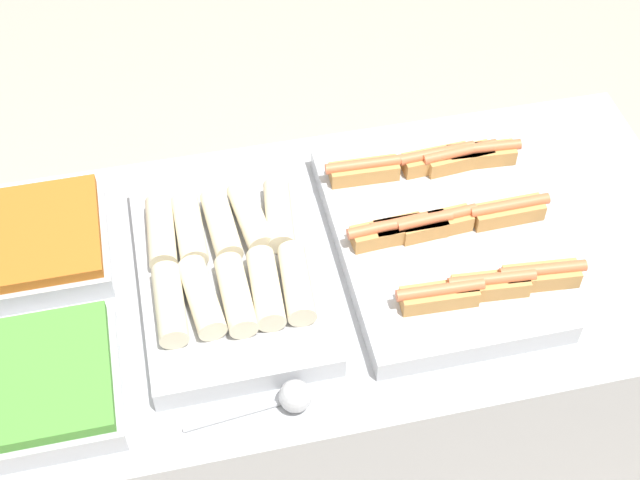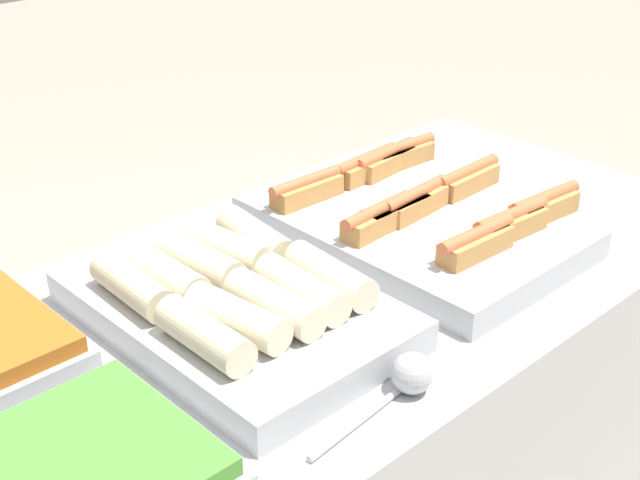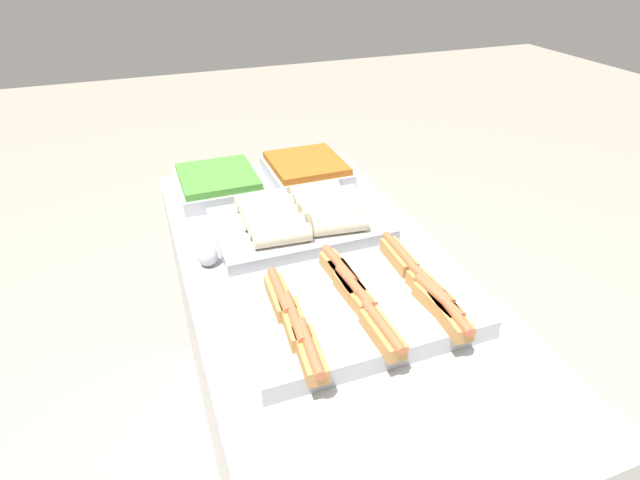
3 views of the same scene
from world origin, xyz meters
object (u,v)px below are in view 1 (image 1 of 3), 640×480
object	(u,v)px
tray_wraps	(229,268)
tray_side_back	(31,244)
tray_side_front	(33,386)
serving_spoon_near	(290,398)
tray_hotdogs	(438,233)

from	to	relation	value
tray_wraps	tray_side_back	bearing A→B (deg)	157.74
tray_side_front	serving_spoon_near	distance (m)	0.44
tray_hotdogs	tray_wraps	distance (m)	0.41
tray_hotdogs	serving_spoon_near	world-z (taller)	tray_hotdogs
serving_spoon_near	tray_side_front	bearing A→B (deg)	165.14
tray_wraps	serving_spoon_near	bearing A→B (deg)	-78.25
tray_hotdogs	tray_side_front	size ratio (longest dim) A/B	1.87
tray_side_front	serving_spoon_near	size ratio (longest dim) A/B	1.31
tray_wraps	tray_side_back	distance (m)	0.39
tray_hotdogs	serving_spoon_near	bearing A→B (deg)	-140.31
tray_wraps	tray_side_front	bearing A→B (deg)	-154.13
serving_spoon_near	tray_wraps	bearing A→B (deg)	101.75
tray_side_back	serving_spoon_near	bearing A→B (deg)	-45.93
tray_hotdogs	tray_side_front	distance (m)	0.80
tray_hotdogs	serving_spoon_near	xyz separation A→B (m)	(-0.35, -0.29, -0.01)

